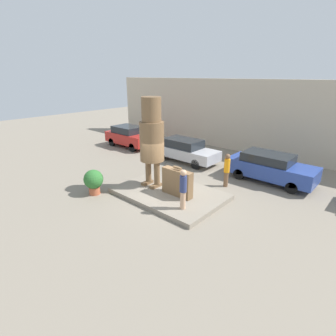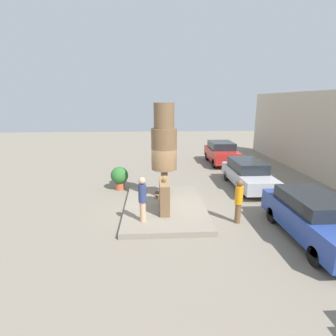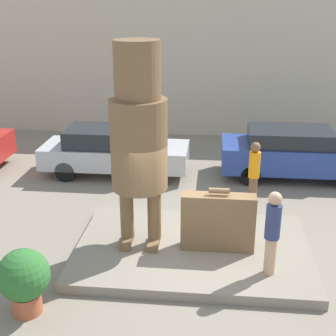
{
  "view_description": "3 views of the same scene",
  "coord_description": "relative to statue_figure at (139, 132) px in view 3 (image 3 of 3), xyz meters",
  "views": [
    {
      "loc": [
        7.59,
        -8.62,
        5.54
      ],
      "look_at": [
        -0.15,
        0.07,
        1.36
      ],
      "focal_mm": 28.0,
      "sensor_mm": 36.0,
      "label": 1
    },
    {
      "loc": [
        10.74,
        -0.5,
        4.67
      ],
      "look_at": [
        -0.71,
        0.18,
        1.7
      ],
      "focal_mm": 28.0,
      "sensor_mm": 36.0,
      "label": 2
    },
    {
      "loc": [
        0.38,
        -9.01,
        5.39
      ],
      "look_at": [
        -0.54,
        -0.1,
        2.05
      ],
      "focal_mm": 50.0,
      "sensor_mm": 36.0,
      "label": 3
    }
  ],
  "objects": [
    {
      "name": "ground_plane",
      "position": [
        1.15,
        -0.03,
        -2.77
      ],
      "size": [
        60.0,
        60.0,
        0.0
      ],
      "primitive_type": "plane",
      "color": "gray"
    },
    {
      "name": "pedestal",
      "position": [
        1.15,
        -0.03,
        -2.66
      ],
      "size": [
        5.08,
        3.47,
        0.22
      ],
      "color": "gray",
      "rests_on": "ground_plane"
    },
    {
      "name": "building_backdrop",
      "position": [
        1.15,
        9.59,
        -0.15
      ],
      "size": [
        28.0,
        0.6,
        5.24
      ],
      "color": "beige",
      "rests_on": "ground_plane"
    },
    {
      "name": "statue_figure",
      "position": [
        0.0,
        0.0,
        0.0
      ],
      "size": [
        1.18,
        1.18,
        4.36
      ],
      "color": "brown",
      "rests_on": "pedestal"
    },
    {
      "name": "giant_suitcase",
      "position": [
        1.67,
        -0.08,
        -1.92
      ],
      "size": [
        1.56,
        0.38,
        1.41
      ],
      "color": "brown",
      "rests_on": "pedestal"
    },
    {
      "name": "tourist",
      "position": [
        2.7,
        -0.94,
        -1.6
      ],
      "size": [
        0.3,
        0.3,
        1.74
      ],
      "color": "tan",
      "rests_on": "pedestal"
    },
    {
      "name": "parked_car_silver",
      "position": [
        -1.61,
        4.65,
        -1.98
      ],
      "size": [
        4.55,
        1.71,
        1.5
      ],
      "color": "#B7B7BC",
      "rests_on": "ground_plane"
    },
    {
      "name": "parked_car_blue",
      "position": [
        4.01,
        4.95,
        -1.95
      ],
      "size": [
        4.56,
        1.82,
        1.55
      ],
      "color": "#284293",
      "rests_on": "ground_plane"
    },
    {
      "name": "planter_pot",
      "position": [
        -1.71,
        -2.32,
        -2.06
      ],
      "size": [
        0.93,
        0.93,
        1.24
      ],
      "color": "#AD5638",
      "rests_on": "ground_plane"
    },
    {
      "name": "worker_hivis",
      "position": [
        2.62,
        2.76,
        -1.8
      ],
      "size": [
        0.3,
        0.3,
        1.77
      ],
      "color": "brown",
      "rests_on": "ground_plane"
    }
  ]
}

